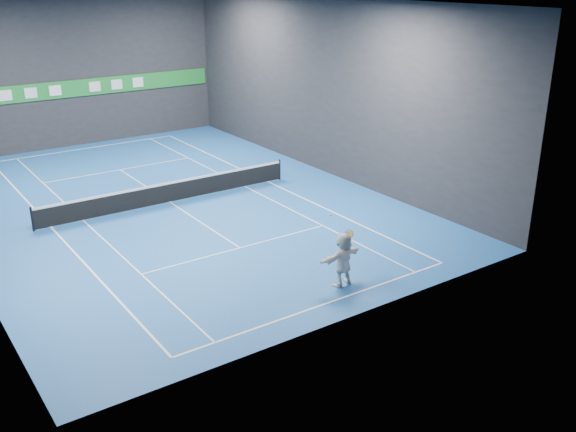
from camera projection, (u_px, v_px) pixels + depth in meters
ground at (170, 202)px, 30.09m from camera, size 26.00×26.00×0.00m
ceiling at (156, 1)px, 26.85m from camera, size 26.00×26.00×0.00m
wall_back at (73, 72)px, 38.45m from camera, size 18.00×0.10×9.00m
wall_front at (352, 182)px, 18.50m from camera, size 18.00×0.10×9.00m
wall_right at (324, 87)px, 33.25m from camera, size 0.10×26.00×9.00m
baseline_near at (326, 304)px, 20.97m from camera, size 10.98×0.08×0.01m
baseline_far at (87, 148)px, 39.21m from camera, size 10.98×0.08×0.01m
sideline_doubles_left at (51, 227)px, 27.17m from camera, size 0.08×23.78×0.01m
sideline_doubles_right at (268, 182)px, 33.00m from camera, size 0.08×23.78×0.01m
sideline_singles_left at (84, 221)px, 27.91m from camera, size 0.06×23.78×0.01m
sideline_singles_right at (245, 187)px, 32.27m from camera, size 0.06×23.78×0.01m
service_line_near at (240, 248)px, 25.18m from camera, size 8.23×0.06×0.01m
service_line_far at (120, 170)px, 35.00m from camera, size 8.23×0.06×0.01m
center_service_line at (170, 202)px, 30.09m from camera, size 0.06×12.80×0.01m
player at (343, 259)px, 21.91m from camera, size 1.85×0.75×1.94m
tennis_ball at (331, 215)px, 21.27m from camera, size 0.07×0.07×0.07m
tennis_net at (170, 192)px, 29.90m from camera, size 12.50×0.10×1.07m
sponsor_banner at (75, 88)px, 38.76m from camera, size 17.64×0.11×1.00m
tennis_racket at (349, 235)px, 21.81m from camera, size 0.42×0.34×0.76m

